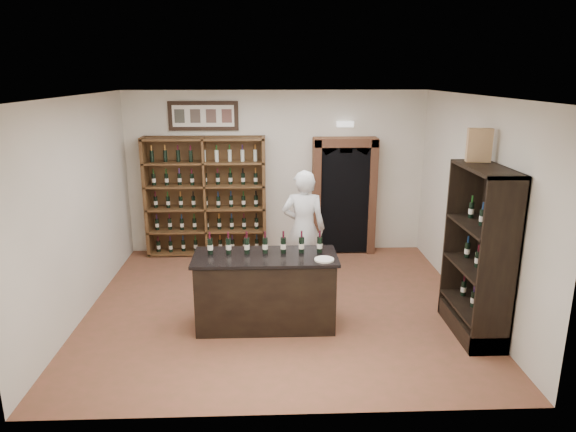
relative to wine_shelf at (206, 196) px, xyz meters
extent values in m
plane|color=brown|center=(1.30, -2.33, -1.10)|extent=(5.50, 5.50, 0.00)
plane|color=white|center=(1.30, -2.33, 1.90)|extent=(5.50, 5.50, 0.00)
cube|color=silver|center=(1.30, 0.17, 0.40)|extent=(5.50, 0.04, 3.00)
cube|color=silver|center=(-1.45, -2.33, 0.40)|extent=(0.04, 5.00, 3.00)
cube|color=silver|center=(4.05, -2.33, 0.40)|extent=(0.04, 5.00, 3.00)
cube|color=brown|center=(0.00, 0.14, 0.00)|extent=(2.20, 0.02, 2.20)
cube|color=brown|center=(-1.07, -0.04, 0.00)|extent=(0.06, 0.38, 2.20)
cube|color=brown|center=(1.07, -0.04, 0.00)|extent=(0.06, 0.38, 2.20)
cube|color=brown|center=(0.00, -0.04, 0.00)|extent=(0.04, 0.38, 2.20)
cube|color=brown|center=(0.00, -0.04, -1.06)|extent=(2.18, 0.38, 0.04)
cube|color=brown|center=(0.00, -0.04, -0.64)|extent=(2.18, 0.38, 0.04)
cube|color=brown|center=(0.00, -0.04, -0.21)|extent=(2.18, 0.38, 0.03)
cube|color=brown|center=(0.00, -0.04, 0.21)|extent=(2.18, 0.38, 0.04)
cube|color=brown|center=(0.00, -0.04, 0.64)|extent=(2.18, 0.38, 0.04)
cube|color=brown|center=(0.00, -0.04, 1.06)|extent=(2.18, 0.38, 0.04)
cube|color=black|center=(0.00, 0.14, 1.45)|extent=(1.25, 0.04, 0.52)
cube|color=black|center=(2.55, 0.00, -0.04)|extent=(0.97, 0.29, 2.05)
cube|color=#945639|center=(2.04, -0.02, -0.02)|extent=(0.14, 0.35, 2.15)
cube|color=#945639|center=(3.06, -0.02, -0.02)|extent=(0.14, 0.35, 2.15)
cube|color=#945639|center=(2.55, -0.02, 0.99)|extent=(1.15, 0.35, 0.16)
cube|color=white|center=(2.55, 0.09, 1.30)|extent=(0.30, 0.10, 0.10)
cube|color=black|center=(1.10, -2.93, -0.63)|extent=(1.80, 0.70, 0.94)
cube|color=black|center=(1.10, -2.93, -0.12)|extent=(1.88, 0.78, 0.04)
cylinder|color=black|center=(0.38, -2.84, 0.01)|extent=(0.07, 0.07, 0.21)
cylinder|color=silver|center=(0.38, -2.84, -0.01)|extent=(0.07, 0.07, 0.07)
cylinder|color=#501224|center=(0.38, -2.84, 0.16)|extent=(0.03, 0.03, 0.09)
cylinder|color=black|center=(0.62, -2.84, 0.01)|extent=(0.07, 0.07, 0.21)
cylinder|color=silver|center=(0.62, -2.84, -0.01)|extent=(0.07, 0.07, 0.07)
cylinder|color=#501224|center=(0.62, -2.84, 0.16)|extent=(0.03, 0.03, 0.09)
cylinder|color=black|center=(0.86, -2.84, 0.01)|extent=(0.07, 0.07, 0.21)
cylinder|color=silver|center=(0.86, -2.84, -0.01)|extent=(0.07, 0.07, 0.07)
cylinder|color=#501224|center=(0.86, -2.84, 0.16)|extent=(0.03, 0.03, 0.09)
cylinder|color=black|center=(1.10, -2.84, 0.01)|extent=(0.07, 0.07, 0.21)
cylinder|color=silver|center=(1.10, -2.84, -0.01)|extent=(0.07, 0.07, 0.07)
cylinder|color=#501224|center=(1.10, -2.84, 0.16)|extent=(0.03, 0.03, 0.09)
cylinder|color=black|center=(1.34, -2.84, 0.01)|extent=(0.07, 0.07, 0.21)
cylinder|color=silver|center=(1.34, -2.84, -0.01)|extent=(0.07, 0.07, 0.07)
cylinder|color=#501224|center=(1.34, -2.84, 0.16)|extent=(0.03, 0.03, 0.09)
cylinder|color=black|center=(1.58, -2.84, 0.01)|extent=(0.07, 0.07, 0.21)
cylinder|color=silver|center=(1.58, -2.84, -0.01)|extent=(0.07, 0.07, 0.07)
cylinder|color=#501224|center=(1.58, -2.84, 0.16)|extent=(0.03, 0.03, 0.09)
cylinder|color=black|center=(1.82, -2.84, 0.01)|extent=(0.07, 0.07, 0.21)
cylinder|color=silver|center=(1.82, -2.84, -0.01)|extent=(0.07, 0.07, 0.07)
cylinder|color=#501224|center=(1.82, -2.84, 0.16)|extent=(0.03, 0.03, 0.09)
cube|color=black|center=(4.02, -3.23, 0.00)|extent=(0.02, 1.20, 2.20)
cube|color=black|center=(3.79, -3.81, 0.00)|extent=(0.48, 0.04, 2.20)
cube|color=black|center=(3.79, -2.65, 0.00)|extent=(0.48, 0.04, 2.20)
cube|color=black|center=(3.79, -3.23, 1.08)|extent=(0.48, 1.20, 0.04)
cube|color=black|center=(3.79, -3.23, -0.98)|extent=(0.48, 1.20, 0.24)
cube|color=black|center=(3.79, -3.23, -0.75)|extent=(0.48, 1.16, 0.03)
cube|color=black|center=(3.79, -3.23, -0.20)|extent=(0.48, 1.16, 0.03)
cube|color=black|center=(3.79, -3.23, 0.35)|extent=(0.48, 1.16, 0.03)
imported|color=silver|center=(1.70, -1.56, -0.17)|extent=(0.73, 0.52, 1.87)
cylinder|color=silver|center=(1.85, -3.14, -0.09)|extent=(0.25, 0.25, 0.02)
cube|color=tan|center=(3.82, -2.85, 1.31)|extent=(0.32, 0.18, 0.42)
camera|label=1|loc=(1.15, -9.23, 2.19)|focal=32.00mm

